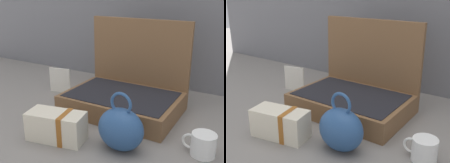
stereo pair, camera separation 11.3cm
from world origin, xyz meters
The scene contains 6 objects.
ground_plane centered at (0.00, 0.00, 0.00)m, with size 6.00×6.00×0.00m, color slate.
open_suitcase centered at (-0.04, 0.15, 0.09)m, with size 0.51×0.36×0.42m.
teal_pouch_handbag centered at (0.11, -0.17, 0.08)m, with size 0.18×0.13×0.22m.
cream_toiletry_bag centered at (-0.14, -0.23, 0.06)m, with size 0.23×0.14×0.12m.
coffee_mug centered at (0.37, -0.07, 0.04)m, with size 0.12×0.09×0.08m.
info_card_left centered at (-0.46, 0.17, 0.07)m, with size 0.12×0.01×0.14m, color silver.
Camera 2 is at (0.61, -0.89, 0.56)m, focal length 44.52 mm.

